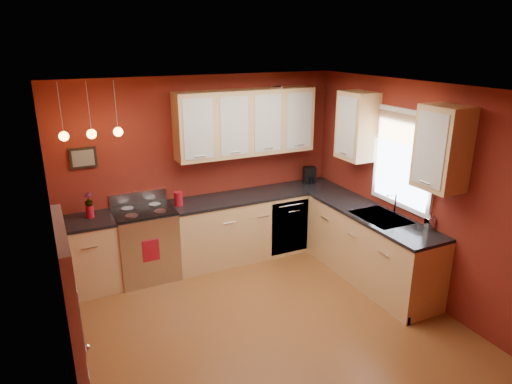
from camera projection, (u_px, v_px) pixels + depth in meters
name	position (u px, v px, depth m)	size (l,w,h in m)	color
floor	(270.00, 330.00, 5.03)	(4.20, 4.20, 0.00)	brown
ceiling	(273.00, 90.00, 4.20)	(4.00, 4.20, 0.02)	#F0E1D1
wall_back	(202.00, 170.00, 6.41)	(4.00, 0.02, 2.60)	maroon
wall_front	(428.00, 336.00, 2.82)	(4.00, 0.02, 2.60)	maroon
wall_left	(58.00, 260.00, 3.79)	(0.02, 4.20, 2.60)	maroon
wall_right	(420.00, 193.00, 5.44)	(0.02, 4.20, 2.60)	maroon
base_cabinets_back_left	(89.00, 256.00, 5.74)	(0.70, 0.60, 0.90)	tan
base_cabinets_back_right	(258.00, 224.00, 6.72)	(2.54, 0.60, 0.90)	tan
base_cabinets_right	(370.00, 248.00, 5.97)	(0.60, 2.10, 0.90)	tan
counter_back_left	(84.00, 222.00, 5.59)	(0.70, 0.62, 0.04)	black
counter_back_right	(258.00, 194.00, 6.57)	(2.54, 0.62, 0.04)	black
counter_right	(373.00, 214.00, 5.82)	(0.62, 2.10, 0.04)	black
gas_range	(146.00, 243.00, 6.03)	(0.76, 0.64, 1.11)	#B8B8BD
dishwasher_front	(290.00, 227.00, 6.63)	(0.60, 0.02, 0.80)	#B8B8BD
sink	(381.00, 219.00, 5.69)	(0.50, 0.70, 0.33)	gray
window	(404.00, 156.00, 5.56)	(0.06, 1.02, 1.22)	white
door_left_wall	(82.00, 377.00, 2.87)	(0.12, 0.82, 2.05)	white
upper_cabinets_back	(246.00, 123.00, 6.30)	(2.00, 0.35, 0.90)	tan
upper_cabinets_right	(395.00, 136.00, 5.44)	(0.35, 1.95, 0.90)	tan
wall_picture	(83.00, 158.00, 5.64)	(0.32, 0.03, 0.26)	black
pendant_lights	(92.00, 133.00, 5.29)	(0.71, 0.11, 0.66)	gray
red_canister	(178.00, 199.00, 6.05)	(0.12, 0.12, 0.19)	maroon
red_vase	(90.00, 211.00, 5.65)	(0.10, 0.10, 0.15)	maroon
flowers	(88.00, 200.00, 5.60)	(0.10, 0.10, 0.18)	maroon
coffee_maker	(310.00, 176.00, 7.00)	(0.21, 0.21, 0.25)	black
soap_pump	(430.00, 221.00, 5.29)	(0.09, 0.09, 0.20)	silver
dish_towel	(151.00, 251.00, 5.73)	(0.21, 0.01, 0.29)	maroon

